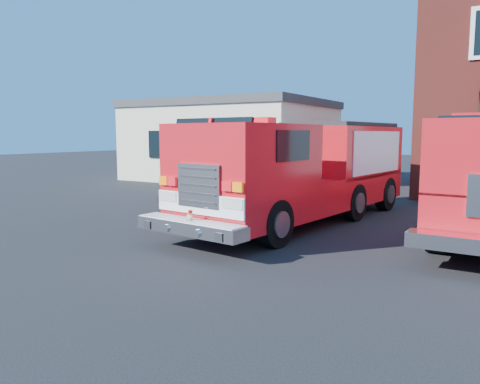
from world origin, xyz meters
The scene contains 4 objects.
ground centered at (0.00, 0.00, 0.00)m, with size 100.00×100.00×0.00m, color black.
side_building centered at (-9.00, 13.00, 2.20)m, with size 10.20×8.20×4.35m.
fire_engine centered at (-0.21, 2.81, 1.50)m, with size 3.78×9.68×2.90m.
pickup_truck centered at (-4.24, 4.60, 0.88)m, with size 3.00×5.95×1.86m.
Camera 1 is at (5.05, -9.65, 2.52)m, focal length 35.00 mm.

